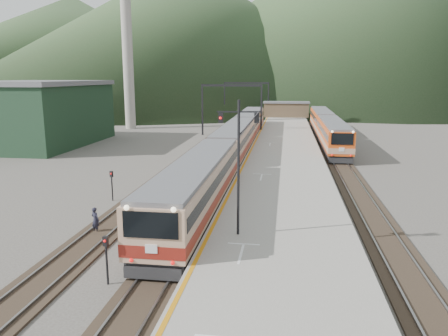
% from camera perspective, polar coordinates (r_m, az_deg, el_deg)
% --- Properties ---
extents(track_main, '(2.60, 200.00, 0.23)m').
position_cam_1_polar(track_main, '(54.25, 1.98, 2.21)').
color(track_main, black).
rests_on(track_main, ground).
extents(track_far, '(2.60, 200.00, 0.23)m').
position_cam_1_polar(track_far, '(55.00, -3.21, 2.34)').
color(track_far, black).
rests_on(track_far, ground).
extents(track_second, '(2.60, 200.00, 0.23)m').
position_cam_1_polar(track_second, '(54.25, 14.15, 1.86)').
color(track_second, black).
rests_on(track_second, ground).
extents(platform, '(8.00, 100.00, 1.00)m').
position_cam_1_polar(platform, '(51.90, 7.90, 2.15)').
color(platform, gray).
rests_on(platform, ground).
extents(gantry_near, '(9.55, 0.25, 8.00)m').
position_cam_1_polar(gantry_near, '(68.80, 0.99, 8.89)').
color(gantry_near, black).
rests_on(gantry_near, ground).
extents(gantry_far, '(9.55, 0.25, 8.00)m').
position_cam_1_polar(gantry_far, '(93.64, 2.94, 9.67)').
color(gantry_far, black).
rests_on(gantry_far, ground).
extents(warehouse, '(14.50, 20.50, 8.60)m').
position_cam_1_polar(warehouse, '(64.85, -23.38, 6.62)').
color(warehouse, black).
rests_on(warehouse, ground).
extents(smokestack, '(1.80, 1.80, 30.00)m').
position_cam_1_polar(smokestack, '(80.34, -12.54, 15.77)').
color(smokestack, '#9E998E').
rests_on(smokestack, ground).
extents(station_shed, '(9.40, 4.40, 3.10)m').
position_cam_1_polar(station_shed, '(91.41, 8.13, 7.62)').
color(station_shed, brown).
rests_on(station_shed, platform).
extents(hill_a, '(180.00, 180.00, 60.00)m').
position_cam_1_polar(hill_a, '(209.30, -4.72, 17.55)').
color(hill_a, '#2B4824').
rests_on(hill_a, ground).
extents(hill_b, '(220.00, 220.00, 75.00)m').
position_cam_1_polar(hill_b, '(246.02, 14.50, 18.13)').
color(hill_b, '#2B4824').
rests_on(hill_b, ground).
extents(hill_d, '(200.00, 200.00, 55.00)m').
position_cam_1_polar(hill_d, '(283.27, -18.87, 14.97)').
color(hill_d, '#2B4824').
rests_on(hill_d, ground).
extents(main_train, '(3.04, 62.37, 3.71)m').
position_cam_1_polar(main_train, '(49.46, 1.42, 3.64)').
color(main_train, tan).
rests_on(main_train, track_main).
extents(second_train, '(2.74, 37.30, 3.34)m').
position_cam_1_polar(second_train, '(65.32, 13.23, 5.18)').
color(second_train, '#D14B16').
rests_on(second_train, track_second).
extents(signal_mast, '(2.19, 0.47, 7.04)m').
position_cam_1_polar(signal_mast, '(22.20, 1.91, 1.81)').
color(signal_mast, black).
rests_on(signal_mast, platform).
extents(short_signal_a, '(0.25, 0.20, 2.27)m').
position_cam_1_polar(short_signal_a, '(20.39, -15.12, -10.75)').
color(short_signal_a, black).
rests_on(short_signal_a, ground).
extents(short_signal_b, '(0.26, 0.22, 2.27)m').
position_cam_1_polar(short_signal_b, '(48.91, -1.29, 2.81)').
color(short_signal_b, black).
rests_on(short_signal_b, ground).
extents(short_signal_c, '(0.26, 0.22, 2.27)m').
position_cam_1_polar(short_signal_c, '(33.63, -14.45, -1.75)').
color(short_signal_c, black).
rests_on(short_signal_c, ground).
extents(worker, '(0.68, 0.59, 1.58)m').
position_cam_1_polar(worker, '(27.23, -16.46, -6.55)').
color(worker, black).
rests_on(worker, ground).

